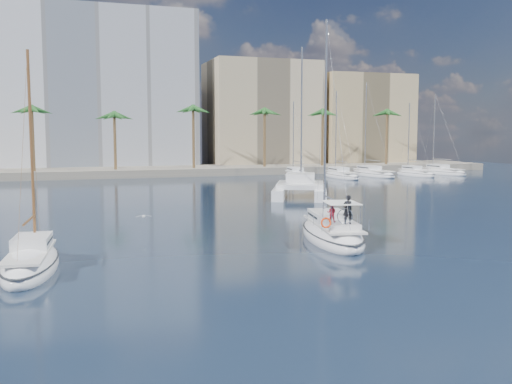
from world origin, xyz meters
name	(u,v)px	position (x,y,z in m)	size (l,w,h in m)	color
ground	(283,241)	(0.00, 0.00, 0.00)	(160.00, 160.00, 0.00)	black
quay	(152,171)	(0.00, 61.00, 0.60)	(120.00, 14.00, 1.20)	gray
building_modern	(73,92)	(-12.00, 73.00, 14.00)	(42.00, 16.00, 28.00)	silver
building_beige	(261,116)	(22.00, 70.00, 10.00)	(20.00, 14.00, 20.00)	tan
building_tan_right	(361,122)	(42.00, 68.00, 9.00)	(18.00, 12.00, 18.00)	tan
palm_centre	(154,111)	(0.00, 57.00, 10.28)	(3.60, 3.60, 12.30)	brown
palm_right	(350,113)	(34.00, 57.00, 10.28)	(3.60, 3.60, 12.30)	brown
main_sloop	(332,233)	(3.11, -0.63, 0.49)	(5.12, 10.48, 14.92)	white
small_sloop	(31,263)	(-14.65, -3.43, 0.42)	(3.27, 8.34, 11.70)	white
catamaran	(300,186)	(10.80, 23.25, 1.12)	(9.44, 12.19, 16.05)	white
seagull	(144,216)	(-7.93, 6.25, 1.09)	(1.11, 0.48, 0.21)	silver
moored_yacht_a	(297,178)	(20.00, 47.00, 0.00)	(2.72, 9.35, 11.90)	white
moored_yacht_b	(341,178)	(26.50, 45.00, 0.00)	(3.14, 10.78, 13.72)	white
moored_yacht_c	(373,176)	(33.00, 47.00, 0.00)	(3.55, 12.21, 15.54)	white
moored_yacht_d	(415,176)	(39.50, 45.00, 0.00)	(2.72, 9.35, 11.90)	white
moored_yacht_e	(442,174)	(46.00, 47.00, 0.00)	(3.14, 10.78, 13.72)	white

